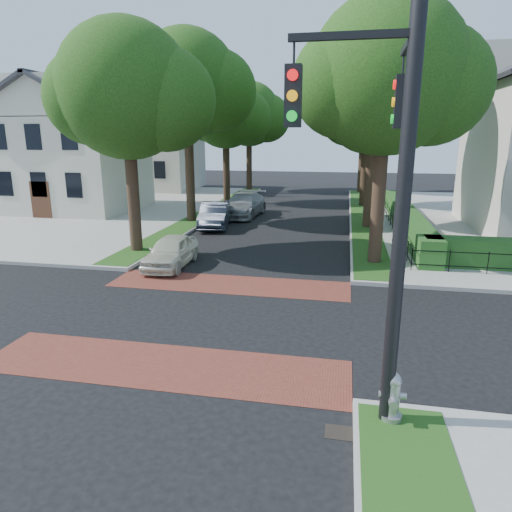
# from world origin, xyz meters

# --- Properties ---
(ground) EXTENTS (120.00, 120.00, 0.00)m
(ground) POSITION_xyz_m (0.00, 0.00, 0.00)
(ground) COLOR black
(ground) RESTS_ON ground
(sidewalk_nw) EXTENTS (30.00, 30.00, 0.15)m
(sidewalk_nw) POSITION_xyz_m (-19.50, 19.00, 0.07)
(sidewalk_nw) COLOR gray
(sidewalk_nw) RESTS_ON ground
(crosswalk_far) EXTENTS (9.00, 2.20, 0.01)m
(crosswalk_far) POSITION_xyz_m (0.00, 3.20, 0.01)
(crosswalk_far) COLOR maroon
(crosswalk_far) RESTS_ON ground
(crosswalk_near) EXTENTS (9.00, 2.20, 0.01)m
(crosswalk_near) POSITION_xyz_m (0.00, -3.20, 0.01)
(crosswalk_near) COLOR maroon
(crosswalk_near) RESTS_ON ground
(storm_drain) EXTENTS (0.65, 0.45, 0.01)m
(storm_drain) POSITION_xyz_m (4.30, -5.00, 0.01)
(storm_drain) COLOR black
(storm_drain) RESTS_ON ground
(grass_strip_ne) EXTENTS (1.60, 29.80, 0.02)m
(grass_strip_ne) POSITION_xyz_m (5.40, 19.10, 0.16)
(grass_strip_ne) COLOR #173F12
(grass_strip_ne) RESTS_ON sidewalk_ne
(grass_strip_nw) EXTENTS (1.60, 29.80, 0.02)m
(grass_strip_nw) POSITION_xyz_m (-5.40, 19.10, 0.16)
(grass_strip_nw) COLOR #173F12
(grass_strip_nw) RESTS_ON sidewalk_nw
(tree_right_near) EXTENTS (7.75, 6.67, 10.66)m
(tree_right_near) POSITION_xyz_m (5.60, 7.24, 7.63)
(tree_right_near) COLOR black
(tree_right_near) RESTS_ON sidewalk_ne
(tree_right_mid) EXTENTS (8.25, 7.09, 11.22)m
(tree_right_mid) POSITION_xyz_m (5.61, 15.25, 7.99)
(tree_right_mid) COLOR black
(tree_right_mid) RESTS_ON sidewalk_ne
(tree_right_far) EXTENTS (7.25, 6.23, 9.74)m
(tree_right_far) POSITION_xyz_m (5.60, 24.22, 6.91)
(tree_right_far) COLOR black
(tree_right_far) RESTS_ON sidewalk_ne
(tree_right_back) EXTENTS (7.50, 6.45, 10.20)m
(tree_right_back) POSITION_xyz_m (5.60, 33.23, 7.27)
(tree_right_back) COLOR black
(tree_right_back) RESTS_ON sidewalk_ne
(tree_left_near) EXTENTS (7.50, 6.45, 10.20)m
(tree_left_near) POSITION_xyz_m (-5.40, 7.23, 7.27)
(tree_left_near) COLOR black
(tree_left_near) RESTS_ON sidewalk_nw
(tree_left_mid) EXTENTS (8.00, 6.88, 11.48)m
(tree_left_mid) POSITION_xyz_m (-5.39, 15.24, 8.34)
(tree_left_mid) COLOR black
(tree_left_mid) RESTS_ON sidewalk_nw
(tree_left_far) EXTENTS (7.00, 6.02, 9.86)m
(tree_left_far) POSITION_xyz_m (-5.40, 24.22, 7.12)
(tree_left_far) COLOR black
(tree_left_far) RESTS_ON sidewalk_nw
(tree_left_back) EXTENTS (7.75, 6.66, 10.44)m
(tree_left_back) POSITION_xyz_m (-5.40, 33.24, 7.41)
(tree_left_back) COLOR black
(tree_left_back) RESTS_ON sidewalk_nw
(hedge_main_road) EXTENTS (1.00, 18.00, 1.20)m
(hedge_main_road) POSITION_xyz_m (7.70, 15.00, 0.75)
(hedge_main_road) COLOR #204A19
(hedge_main_road) RESTS_ON sidewalk_ne
(fence_main_road) EXTENTS (0.06, 18.00, 0.90)m
(fence_main_road) POSITION_xyz_m (6.90, 15.00, 0.60)
(fence_main_road) COLOR black
(fence_main_road) RESTS_ON sidewalk_ne
(house_left_near) EXTENTS (10.00, 9.00, 10.14)m
(house_left_near) POSITION_xyz_m (-15.49, 17.99, 5.04)
(house_left_near) COLOR beige
(house_left_near) RESTS_ON sidewalk_nw
(house_left_far) EXTENTS (10.00, 9.00, 10.14)m
(house_left_far) POSITION_xyz_m (-15.49, 31.99, 5.04)
(house_left_far) COLOR beige
(house_left_far) RESTS_ON sidewalk_nw
(traffic_signal) EXTENTS (2.17, 2.00, 8.00)m
(traffic_signal) POSITION_xyz_m (4.89, -4.41, 4.71)
(traffic_signal) COLOR black
(traffic_signal) RESTS_ON sidewalk_se
(parked_car_front) EXTENTS (1.67, 3.92, 1.32)m
(parked_car_front) POSITION_xyz_m (-3.03, 5.12, 0.66)
(parked_car_front) COLOR silver
(parked_car_front) RESTS_ON ground
(parked_car_middle) EXTENTS (2.34, 4.78, 1.51)m
(parked_car_middle) POSITION_xyz_m (-3.60, 13.84, 0.75)
(parked_car_middle) COLOR #222733
(parked_car_middle) RESTS_ON ground
(parked_car_rear) EXTENTS (2.57, 5.63, 1.60)m
(parked_car_rear) POSITION_xyz_m (-2.74, 18.04, 0.80)
(parked_car_rear) COLOR gray
(parked_car_rear) RESTS_ON ground
(fire_hydrant) EXTENTS (0.54, 0.56, 1.01)m
(fire_hydrant) POSITION_xyz_m (5.20, -4.61, 0.63)
(fire_hydrant) COLOR #A0A0A2
(fire_hydrant) RESTS_ON sidewalk_se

